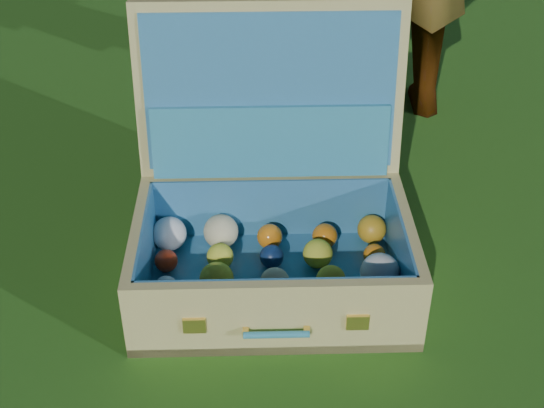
# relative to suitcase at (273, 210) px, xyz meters

# --- Properties ---
(ground) EXTENTS (60.00, 60.00, 0.00)m
(ground) POSITION_rel_suitcase_xyz_m (-0.03, -0.22, -0.17)
(ground) COLOR #215114
(ground) RESTS_ON ground
(suitcase) EXTENTS (0.63, 0.54, 0.61)m
(suitcase) POSITION_rel_suitcase_xyz_m (0.00, 0.00, 0.00)
(suitcase) COLOR tan
(suitcase) RESTS_ON ground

